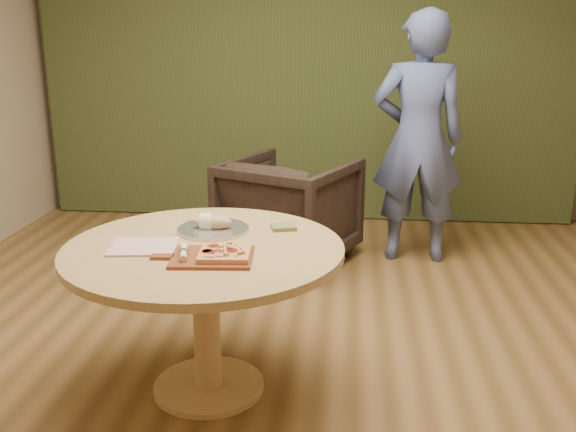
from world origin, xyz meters
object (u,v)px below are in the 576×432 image
(bread_roll, at_px, (211,222))
(armchair, at_px, (289,205))
(flatbread_pizza, at_px, (225,253))
(pizza_paddle, at_px, (210,257))
(pedestal_table, at_px, (205,274))
(cutlery_roll, at_px, (184,252))
(serving_tray, at_px, (213,229))
(person_standing, at_px, (418,139))

(bread_roll, distance_m, armchair, 1.68)
(flatbread_pizza, height_order, bread_roll, bread_roll)
(pizza_paddle, bearing_deg, pedestal_table, 107.10)
(cutlery_roll, height_order, serving_tray, cutlery_roll)
(pizza_paddle, xyz_separation_m, bread_roll, (-0.08, 0.40, 0.04))
(pedestal_table, xyz_separation_m, armchair, (0.23, 1.85, -0.17))
(person_standing, bearing_deg, armchair, 9.41)
(armchair, bearing_deg, cutlery_roll, 107.28)
(armchair, height_order, person_standing, person_standing)
(pizza_paddle, distance_m, serving_tray, 0.41)
(flatbread_pizza, xyz_separation_m, person_standing, (1.04, 2.18, 0.15))
(pedestal_table, relative_size, armchair, 1.48)
(pedestal_table, relative_size, person_standing, 0.70)
(bread_roll, bearing_deg, serving_tray, 0.00)
(cutlery_roll, relative_size, serving_tray, 0.56)
(flatbread_pizza, bearing_deg, cutlery_roll, -175.48)
(flatbread_pizza, xyz_separation_m, serving_tray, (-0.13, 0.40, -0.02))
(pedestal_table, bearing_deg, flatbread_pizza, -51.40)
(flatbread_pizza, xyz_separation_m, cutlery_roll, (-0.18, -0.01, 0.00))
(flatbread_pizza, distance_m, armchair, 2.05)
(bread_roll, xyz_separation_m, person_standing, (1.18, 1.78, 0.13))
(pedestal_table, relative_size, cutlery_roll, 6.59)
(bread_roll, bearing_deg, flatbread_pizza, -70.06)
(serving_tray, bearing_deg, pedestal_table, -89.16)
(pizza_paddle, bearing_deg, cutlery_roll, 179.82)
(armchair, bearing_deg, pedestal_table, 107.98)
(pedestal_table, bearing_deg, bread_roll, 93.03)
(flatbread_pizza, bearing_deg, serving_tray, 108.80)
(serving_tray, bearing_deg, pizza_paddle, -80.06)
(serving_tray, xyz_separation_m, bread_roll, (-0.01, -0.00, 0.04))
(pedestal_table, xyz_separation_m, bread_roll, (-0.01, 0.23, 0.18))
(pizza_paddle, bearing_deg, serving_tray, 95.57)
(bread_roll, bearing_deg, cutlery_roll, -94.90)
(bread_roll, distance_m, person_standing, 2.14)
(flatbread_pizza, relative_size, serving_tray, 0.66)
(pizza_paddle, relative_size, armchair, 0.52)
(pedestal_table, relative_size, serving_tray, 3.67)
(pedestal_table, relative_size, flatbread_pizza, 5.53)
(cutlery_roll, height_order, bread_roll, bread_roll)
(pedestal_table, bearing_deg, person_standing, 59.90)
(person_standing, bearing_deg, bread_roll, 56.19)
(pizza_paddle, distance_m, person_standing, 2.45)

